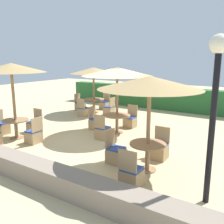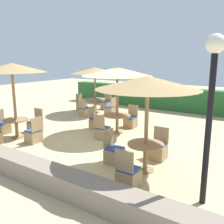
{
  "view_description": "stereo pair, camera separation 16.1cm",
  "coord_description": "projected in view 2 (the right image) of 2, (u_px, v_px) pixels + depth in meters",
  "views": [
    {
      "loc": [
        4.96,
        -7.11,
        2.89
      ],
      "look_at": [
        0.0,
        0.6,
        0.9
      ],
      "focal_mm": 40.0,
      "sensor_mm": 36.0,
      "label": 1
    },
    {
      "loc": [
        5.1,
        -7.03,
        2.89
      ],
      "look_at": [
        0.0,
        0.6,
        0.9
      ],
      "focal_mm": 40.0,
      "sensor_mm": 36.0,
      "label": 2
    }
  ],
  "objects": [
    {
      "name": "patio_chair_front_left_east",
      "position": [
        34.0,
        135.0,
        8.67
      ],
      "size": [
        0.46,
        0.46,
        0.93
      ],
      "rotation": [
        0.0,
        0.0,
        1.57
      ],
      "color": "tan",
      "rests_on": "ground_plane"
    },
    {
      "name": "parasol_back_left",
      "position": [
        95.0,
        71.0,
        13.06
      ],
      "size": [
        2.46,
        2.46,
        2.41
      ],
      "color": "#93704C",
      "rests_on": "ground_plane"
    },
    {
      "name": "parasol_center",
      "position": [
        117.0,
        72.0,
        9.35
      ],
      "size": [
        2.68,
        2.68,
        2.55
      ],
      "color": "#93704C",
      "rests_on": "ground_plane"
    },
    {
      "name": "patio_chair_front_left_west",
      "position": [
        2.0,
        127.0,
        9.72
      ],
      "size": [
        0.46,
        0.46,
        0.93
      ],
      "rotation": [
        0.0,
        0.0,
        -1.57
      ],
      "color": "tan",
      "rests_on": "ground_plane"
    },
    {
      "name": "round_table_back_left",
      "position": [
        95.0,
        102.0,
        13.41
      ],
      "size": [
        1.11,
        1.11,
        0.74
      ],
      "color": "#93704C",
      "rests_on": "ground_plane"
    },
    {
      "name": "patio_chair_back_left_north",
      "position": [
        106.0,
        105.0,
        14.39
      ],
      "size": [
        0.46,
        0.46,
        0.93
      ],
      "rotation": [
        0.0,
        0.0,
        3.14
      ],
      "color": "tan",
      "rests_on": "ground_plane"
    },
    {
      "name": "patio_chair_back_left_east",
      "position": [
        110.0,
        110.0,
        12.89
      ],
      "size": [
        0.46,
        0.46,
        0.93
      ],
      "rotation": [
        0.0,
        0.0,
        1.57
      ],
      "color": "tan",
      "rests_on": "ground_plane"
    },
    {
      "name": "patio_chair_front_right_north",
      "position": [
        158.0,
        150.0,
        7.25
      ],
      "size": [
        0.46,
        0.46,
        0.93
      ],
      "rotation": [
        0.0,
        0.0,
        3.14
      ],
      "color": "tan",
      "rests_on": "ground_plane"
    },
    {
      "name": "patio_chair_front_right_west",
      "position": [
        114.0,
        154.0,
        6.99
      ],
      "size": [
        0.46,
        0.46,
        0.93
      ],
      "rotation": [
        0.0,
        0.0,
        -1.57
      ],
      "color": "tan",
      "rests_on": "ground_plane"
    },
    {
      "name": "lamp_post",
      "position": [
        212.0,
        88.0,
        4.6
      ],
      "size": [
        0.36,
        0.36,
        3.32
      ],
      "color": "black",
      "rests_on": "ground_plane"
    },
    {
      "name": "round_table_front_left",
      "position": [
        16.0,
        124.0,
        9.13
      ],
      "size": [
        0.92,
        0.92,
        0.7
      ],
      "color": "#93704C",
      "rests_on": "ground_plane"
    },
    {
      "name": "patio_chair_center_west",
      "position": [
        96.0,
        123.0,
        10.36
      ],
      "size": [
        0.46,
        0.46,
        0.93
      ],
      "rotation": [
        0.0,
        0.0,
        -1.57
      ],
      "color": "tan",
      "rests_on": "ground_plane"
    },
    {
      "name": "hedge_row",
      "position": [
        169.0,
        99.0,
        14.15
      ],
      "size": [
        13.0,
        0.7,
        1.27
      ],
      "primitive_type": "cube",
      "color": "#28602D",
      "rests_on": "ground_plane"
    },
    {
      "name": "patio_chair_center_south",
      "position": [
        102.0,
        132.0,
        9.05
      ],
      "size": [
        0.46,
        0.46,
        0.93
      ],
      "color": "tan",
      "rests_on": "ground_plane"
    },
    {
      "name": "patio_chair_back_left_west",
      "position": [
        82.0,
        106.0,
        14.08
      ],
      "size": [
        0.46,
        0.46,
        0.93
      ],
      "rotation": [
        0.0,
        0.0,
        -1.57
      ],
      "color": "tan",
      "rests_on": "ground_plane"
    },
    {
      "name": "stone_border",
      "position": [
        21.0,
        166.0,
        6.21
      ],
      "size": [
        10.0,
        0.56,
        0.49
      ],
      "primitive_type": "cube",
      "color": "gray",
      "rests_on": "ground_plane"
    },
    {
      "name": "ground_plane",
      "position": [
        103.0,
        139.0,
        9.09
      ],
      "size": [
        40.0,
        40.0,
        0.0
      ],
      "primitive_type": "plane",
      "color": "#C6B284"
    },
    {
      "name": "patio_chair_center_north",
      "position": [
        131.0,
        121.0,
        10.59
      ],
      "size": [
        0.46,
        0.46,
        0.93
      ],
      "rotation": [
        0.0,
        0.0,
        3.14
      ],
      "color": "tan",
      "rests_on": "ground_plane"
    },
    {
      "name": "round_table_center",
      "position": [
        117.0,
        119.0,
        9.74
      ],
      "size": [
        1.05,
        1.05,
        0.72
      ],
      "color": "#93704C",
      "rests_on": "ground_plane"
    },
    {
      "name": "patio_chair_front_left_north",
      "position": [
        35.0,
        125.0,
        9.92
      ],
      "size": [
        0.46,
        0.46,
        0.93
      ],
      "rotation": [
        0.0,
        0.0,
        3.14
      ],
      "color": "tan",
      "rests_on": "ground_plane"
    },
    {
      "name": "patio_chair_back_left_south",
      "position": [
        84.0,
        111.0,
        12.65
      ],
      "size": [
        0.46,
        0.46,
        0.93
      ],
      "color": "tan",
      "rests_on": "ground_plane"
    },
    {
      "name": "parasol_front_left",
      "position": [
        12.0,
        68.0,
        8.7
      ],
      "size": [
        2.4,
        2.4,
        2.72
      ],
      "color": "#93704C",
      "rests_on": "ground_plane"
    },
    {
      "name": "patio_chair_front_right_south",
      "position": [
        128.0,
        176.0,
        5.69
      ],
      "size": [
        0.46,
        0.46,
        0.93
      ],
      "color": "tan",
      "rests_on": "ground_plane"
    },
    {
      "name": "parasol_front_right",
      "position": [
        148.0,
        83.0,
        6.07
      ],
      "size": [
        2.59,
        2.59,
        2.46
      ],
      "color": "#93704C",
      "rests_on": "ground_plane"
    },
    {
      "name": "round_table_front_right",
      "position": [
        146.0,
        150.0,
        6.44
      ],
      "size": [
        0.95,
        0.95,
        0.74
      ],
      "color": "#93704C",
      "rests_on": "ground_plane"
    }
  ]
}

